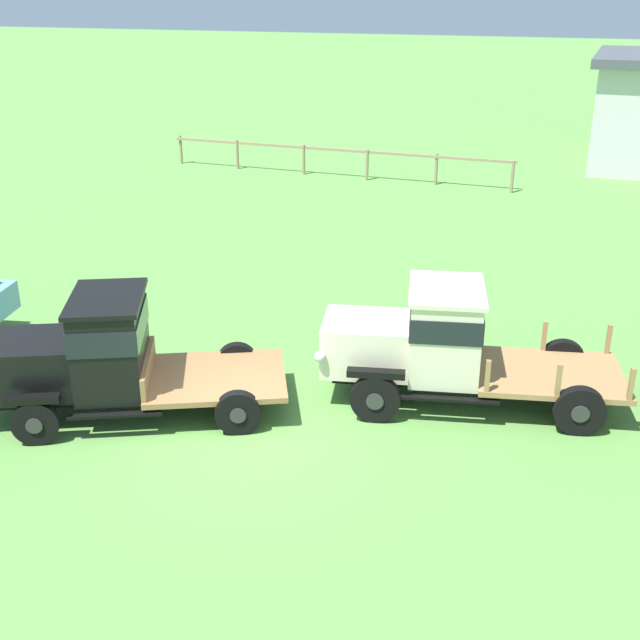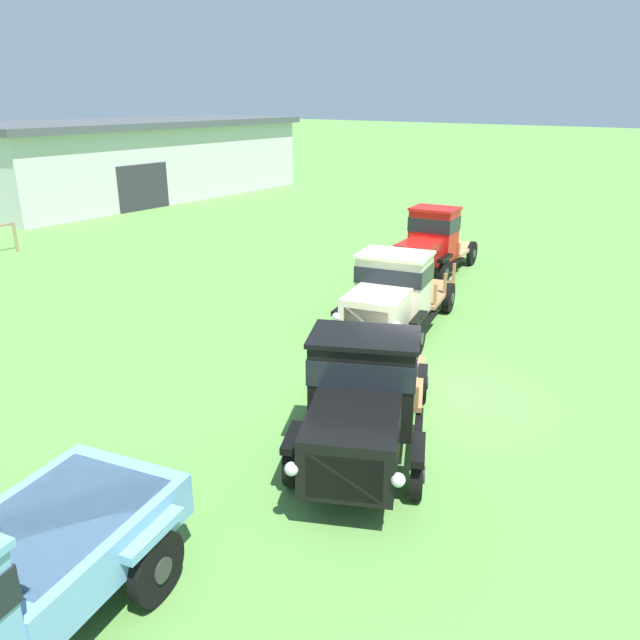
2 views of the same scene
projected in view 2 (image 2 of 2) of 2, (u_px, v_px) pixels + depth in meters
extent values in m
plane|color=#5B9342|center=(429.00, 398.00, 12.81)|extent=(240.00, 240.00, 0.00)
cube|color=silver|center=(140.00, 162.00, 37.44)|extent=(19.56, 7.72, 4.11)
cube|color=#474C51|center=(137.00, 123.00, 36.68)|extent=(20.16, 8.52, 0.36)
cube|color=#2D2D33|center=(144.00, 187.00, 33.33)|extent=(3.20, 0.08, 2.40)
cylinder|color=#997F60|center=(15.00, 237.00, 24.53)|extent=(0.12, 0.12, 1.18)
cylinder|color=black|center=(157.00, 568.00, 7.58)|extent=(0.93, 0.37, 0.91)
cylinder|color=#2D2D2D|center=(163.00, 570.00, 7.54)|extent=(0.32, 0.10, 0.32)
cylinder|color=black|center=(29.00, 524.00, 8.35)|extent=(0.93, 0.37, 0.91)
cylinder|color=#2D2D2D|center=(24.00, 522.00, 8.38)|extent=(0.32, 0.10, 0.32)
cube|color=#70A3D1|center=(61.00, 536.00, 7.46)|extent=(3.05, 2.49, 0.59)
cube|color=black|center=(58.00, 518.00, 7.37)|extent=(2.57, 2.10, 0.06)
cube|color=#70A3D1|center=(153.00, 534.00, 7.40)|extent=(1.02, 0.43, 0.12)
cube|color=#70A3D1|center=(23.00, 492.00, 8.18)|extent=(1.02, 0.43, 0.12)
cylinder|color=black|center=(417.00, 474.00, 9.57)|extent=(0.77, 0.51, 0.77)
cylinder|color=#2D2D2D|center=(424.00, 475.00, 9.56)|extent=(0.25, 0.15, 0.27)
cylinder|color=black|center=(293.00, 462.00, 9.90)|extent=(0.77, 0.51, 0.77)
cylinder|color=#2D2D2D|center=(286.00, 461.00, 9.92)|extent=(0.25, 0.15, 0.27)
cylinder|color=black|center=(422.00, 383.00, 12.62)|extent=(0.77, 0.51, 0.77)
cylinder|color=#2D2D2D|center=(428.00, 383.00, 12.60)|extent=(0.25, 0.15, 0.27)
cylinder|color=black|center=(327.00, 375.00, 12.94)|extent=(0.77, 0.51, 0.77)
cylinder|color=#2D2D2D|center=(322.00, 375.00, 12.96)|extent=(0.25, 0.15, 0.27)
cube|color=black|center=(364.00, 417.00, 11.09)|extent=(4.82, 3.13, 0.12)
cube|color=black|center=(352.00, 443.00, 9.29)|extent=(2.19, 2.01, 0.92)
cube|color=silver|center=(344.00, 478.00, 8.52)|extent=(0.53, 0.99, 0.69)
sphere|color=silver|center=(398.00, 480.00, 8.36)|extent=(0.20, 0.20, 0.20)
sphere|color=silver|center=(292.00, 469.00, 8.61)|extent=(0.20, 0.20, 0.20)
cube|color=black|center=(418.00, 449.00, 9.43)|extent=(0.88, 0.58, 0.12)
cube|color=black|center=(292.00, 438.00, 9.75)|extent=(0.88, 0.58, 0.12)
cube|color=black|center=(364.00, 382.00, 10.50)|extent=(1.75, 2.03, 1.57)
cube|color=black|center=(364.00, 363.00, 10.38)|extent=(1.81, 2.08, 0.44)
cube|color=black|center=(365.00, 337.00, 10.22)|extent=(1.88, 2.15, 0.08)
cube|color=black|center=(418.00, 429.00, 10.74)|extent=(1.44, 0.81, 0.05)
cube|color=black|center=(309.00, 420.00, 11.06)|extent=(1.44, 0.81, 0.05)
cube|color=olive|center=(373.00, 378.00, 12.38)|extent=(3.06, 2.87, 0.10)
cube|color=olive|center=(367.00, 394.00, 11.22)|extent=(0.90, 1.70, 0.44)
cylinder|color=black|center=(417.00, 338.00, 14.80)|extent=(0.88, 0.39, 0.86)
cylinder|color=#2D2D2D|center=(422.00, 339.00, 14.76)|extent=(0.30, 0.10, 0.30)
cylinder|color=black|center=(342.00, 327.00, 15.52)|extent=(0.88, 0.39, 0.86)
cylinder|color=#2D2D2D|center=(338.00, 326.00, 15.57)|extent=(0.30, 0.10, 0.30)
cylinder|color=black|center=(449.00, 298.00, 17.74)|extent=(0.88, 0.39, 0.86)
cylinder|color=#2D2D2D|center=(453.00, 298.00, 17.70)|extent=(0.30, 0.10, 0.30)
cylinder|color=black|center=(384.00, 290.00, 18.46)|extent=(0.88, 0.39, 0.86)
cylinder|color=#2D2D2D|center=(380.00, 289.00, 18.50)|extent=(0.30, 0.10, 0.30)
cube|color=black|center=(398.00, 309.00, 16.56)|extent=(5.00, 2.16, 0.12)
cube|color=beige|center=(376.00, 312.00, 14.76)|extent=(1.82, 1.67, 0.91)
cube|color=silver|center=(366.00, 324.00, 14.13)|extent=(0.30, 1.05, 0.68)
sphere|color=silver|center=(396.00, 326.00, 13.83)|extent=(0.20, 0.20, 0.20)
sphere|color=silver|center=(336.00, 317.00, 14.37)|extent=(0.20, 0.20, 0.20)
cube|color=black|center=(418.00, 319.00, 14.64)|extent=(1.01, 0.42, 0.12)
cube|color=black|center=(342.00, 308.00, 15.36)|extent=(1.01, 0.42, 0.12)
cube|color=beige|center=(394.00, 285.00, 15.84)|extent=(1.55, 1.92, 1.50)
cube|color=black|center=(394.00, 272.00, 15.73)|extent=(1.60, 1.97, 0.42)
cube|color=beige|center=(395.00, 254.00, 15.57)|extent=(1.68, 2.03, 0.08)
cube|color=black|center=(430.00, 319.00, 15.87)|extent=(1.65, 0.52, 0.05)
cube|color=black|center=(360.00, 309.00, 16.58)|extent=(1.65, 0.52, 0.05)
cube|color=#9E7547|center=(412.00, 291.00, 17.70)|extent=(2.95, 2.47, 0.10)
cube|color=#9E7547|center=(435.00, 295.00, 16.25)|extent=(0.10, 0.10, 0.57)
cube|color=#9E7547|center=(369.00, 287.00, 16.93)|extent=(0.10, 0.10, 0.57)
cube|color=#9E7547|center=(445.00, 283.00, 17.24)|extent=(0.10, 0.10, 0.57)
cube|color=#9E7547|center=(382.00, 276.00, 17.93)|extent=(0.10, 0.10, 0.57)
cube|color=#9E7547|center=(454.00, 273.00, 18.24)|extent=(0.10, 0.10, 0.57)
cube|color=#9E7547|center=(394.00, 266.00, 18.93)|extent=(0.10, 0.10, 0.57)
cylinder|color=black|center=(444.00, 273.00, 20.18)|extent=(0.89, 0.25, 0.87)
cylinder|color=#2D2D2D|center=(447.00, 273.00, 20.14)|extent=(0.31, 0.07, 0.31)
cylinder|color=black|center=(397.00, 266.00, 20.95)|extent=(0.89, 0.25, 0.87)
cylinder|color=#2D2D2D|center=(395.00, 266.00, 20.99)|extent=(0.31, 0.07, 0.31)
cylinder|color=black|center=(472.00, 253.00, 22.65)|extent=(0.89, 0.25, 0.87)
cylinder|color=#2D2D2D|center=(474.00, 254.00, 22.61)|extent=(0.31, 0.07, 0.31)
cylinder|color=black|center=(429.00, 248.00, 23.42)|extent=(0.89, 0.25, 0.87)
cylinder|color=#2D2D2D|center=(427.00, 248.00, 23.46)|extent=(0.31, 0.07, 0.31)
cube|color=black|center=(435.00, 258.00, 21.66)|extent=(4.49, 1.43, 0.12)
cube|color=red|center=(419.00, 255.00, 20.19)|extent=(1.70, 1.33, 0.82)
cube|color=silver|center=(410.00, 261.00, 19.58)|extent=(0.17, 0.90, 0.61)
sphere|color=silver|center=(428.00, 262.00, 19.27)|extent=(0.20, 0.20, 0.20)
sphere|color=silver|center=(392.00, 257.00, 19.84)|extent=(0.20, 0.20, 0.20)
cube|color=black|center=(445.00, 258.00, 20.02)|extent=(1.02, 0.32, 0.12)
cube|color=black|center=(398.00, 252.00, 20.78)|extent=(1.02, 0.32, 0.12)
cube|color=red|center=(434.00, 234.00, 21.13)|extent=(1.26, 1.57, 1.66)
cube|color=black|center=(434.00, 223.00, 21.00)|extent=(1.30, 1.60, 0.47)
cube|color=red|center=(435.00, 209.00, 20.83)|extent=(1.37, 1.64, 0.08)
cube|color=black|center=(456.00, 263.00, 21.15)|extent=(1.53, 0.32, 0.05)
cube|color=black|center=(411.00, 257.00, 21.90)|extent=(1.53, 0.32, 0.05)
cube|color=tan|center=(448.00, 247.00, 22.71)|extent=(2.33, 1.92, 0.10)
cube|color=tan|center=(438.00, 247.00, 21.79)|extent=(0.27, 1.56, 0.44)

